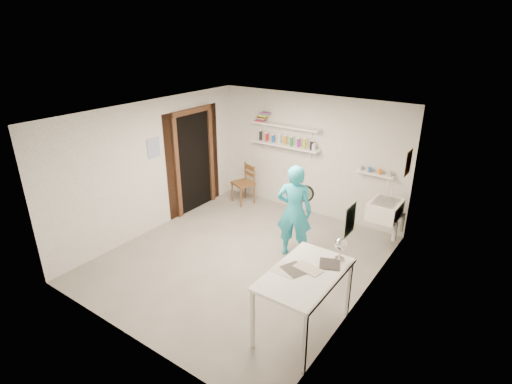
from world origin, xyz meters
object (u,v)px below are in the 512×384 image
Objects in this scene: man at (294,211)px; wooden_chair at (243,183)px; wall_clock at (305,193)px; desk_lamp at (341,244)px; work_table at (304,302)px; belfast_sink at (385,210)px.

man is 2.34m from wooden_chair.
desk_lamp is (1.15, -1.21, 0.02)m from wall_clock.
man reaches higher than work_table.
wall_clock is 0.32× the size of wooden_chair.
desk_lamp reaches higher than wooden_chair.
man is 5.56× the size of wall_clock.
wooden_chair is at bearing 137.21° from work_table.
man is 1.77× the size of wooden_chair.
desk_lamp is (0.10, -2.11, 0.37)m from belfast_sink.
man reaches higher than belfast_sink.
wooden_chair reaches higher than belfast_sink.
work_table is (-0.11, -2.63, -0.27)m from belfast_sink.
wall_clock is at bearing 133.53° from desk_lamp.
wall_clock is 1.78× the size of desk_lamp.
belfast_sink is at bearing 19.44° from wooden_chair.
work_table is at bearing -82.31° from wall_clock.
wooden_chair is (-1.95, 1.23, -0.34)m from man.
work_table is (1.02, -1.52, -0.37)m from man.
desk_lamp is (1.23, -1.01, 0.28)m from man.
belfast_sink is at bearing 19.79° from wall_clock.
work_table is (2.97, -2.75, -0.02)m from wooden_chair.
desk_lamp is at bearing 119.79° from man.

